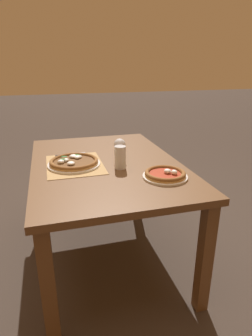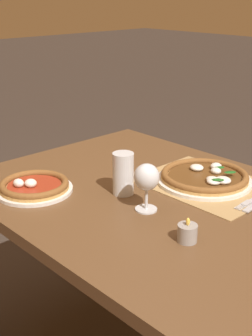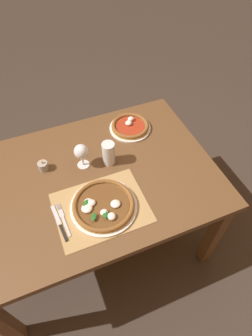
{
  "view_description": "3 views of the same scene",
  "coord_description": "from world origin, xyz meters",
  "px_view_note": "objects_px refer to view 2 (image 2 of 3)",
  "views": [
    {
      "loc": [
        1.76,
        -0.35,
        1.37
      ],
      "look_at": [
        0.26,
        0.07,
        0.78
      ],
      "focal_mm": 30.0,
      "sensor_mm": 36.0,
      "label": 1
    },
    {
      "loc": [
        -0.93,
        1.05,
        1.39
      ],
      "look_at": [
        0.25,
        -0.04,
        0.77
      ],
      "focal_mm": 50.0,
      "sensor_mm": 36.0,
      "label": 2
    },
    {
      "loc": [
        -0.17,
        -0.94,
        1.96
      ],
      "look_at": [
        0.2,
        -0.06,
        0.8
      ],
      "focal_mm": 30.0,
      "sensor_mm": 36.0,
      "label": 3
    }
  ],
  "objects_px": {
    "pizza_near": "(205,177)",
    "pint_glass": "(123,174)",
    "fork": "(252,200)",
    "pizza_far": "(34,186)",
    "votive_candle": "(187,234)",
    "wine_glass": "(146,179)"
  },
  "relations": [
    {
      "from": "pizza_near",
      "to": "pint_glass",
      "type": "height_order",
      "value": "pint_glass"
    },
    {
      "from": "pizza_near",
      "to": "fork",
      "type": "bearing_deg",
      "value": 177.41
    },
    {
      "from": "pizza_far",
      "to": "fork",
      "type": "distance_m",
      "value": 0.74
    },
    {
      "from": "pizza_near",
      "to": "votive_candle",
      "type": "xyz_separation_m",
      "value": [
        -0.23,
        0.37,
        0.0
      ]
    },
    {
      "from": "pint_glass",
      "to": "fork",
      "type": "height_order",
      "value": "pint_glass"
    },
    {
      "from": "fork",
      "to": "votive_candle",
      "type": "bearing_deg",
      "value": 93.47
    },
    {
      "from": "pizza_far",
      "to": "wine_glass",
      "type": "xyz_separation_m",
      "value": [
        -0.36,
        -0.18,
        0.09
      ]
    },
    {
      "from": "pizza_near",
      "to": "fork",
      "type": "xyz_separation_m",
      "value": [
        -0.2,
        0.01,
        -0.02
      ]
    },
    {
      "from": "pizza_near",
      "to": "votive_candle",
      "type": "height_order",
      "value": "votive_candle"
    },
    {
      "from": "wine_glass",
      "to": "pint_glass",
      "type": "bearing_deg",
      "value": -13.67
    },
    {
      "from": "fork",
      "to": "votive_candle",
      "type": "distance_m",
      "value": 0.36
    },
    {
      "from": "wine_glass",
      "to": "pint_glass",
      "type": "relative_size",
      "value": 1.07
    },
    {
      "from": "wine_glass",
      "to": "votive_candle",
      "type": "bearing_deg",
      "value": 165.59
    },
    {
      "from": "wine_glass",
      "to": "votive_candle",
      "type": "distance_m",
      "value": 0.24
    },
    {
      "from": "pizza_near",
      "to": "pint_glass",
      "type": "relative_size",
      "value": 2.34
    },
    {
      "from": "wine_glass",
      "to": "fork",
      "type": "xyz_separation_m",
      "value": [
        -0.2,
        -0.3,
        -0.1
      ]
    },
    {
      "from": "pizza_far",
      "to": "votive_candle",
      "type": "relative_size",
      "value": 3.64
    },
    {
      "from": "wine_glass",
      "to": "pizza_far",
      "type": "bearing_deg",
      "value": 26.58
    },
    {
      "from": "pint_glass",
      "to": "votive_candle",
      "type": "bearing_deg",
      "value": 165.88
    },
    {
      "from": "pizza_far",
      "to": "votive_candle",
      "type": "bearing_deg",
      "value": -167.94
    },
    {
      "from": "pint_glass",
      "to": "fork",
      "type": "xyz_separation_m",
      "value": [
        -0.34,
        -0.27,
        -0.06
      ]
    },
    {
      "from": "pizza_far",
      "to": "wine_glass",
      "type": "bearing_deg",
      "value": -153.42
    }
  ]
}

